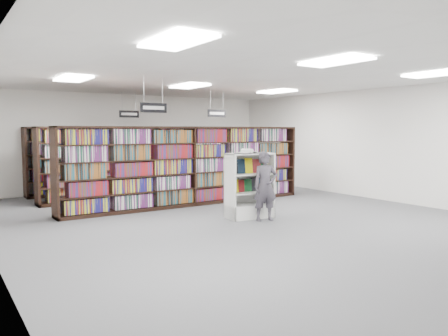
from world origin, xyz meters
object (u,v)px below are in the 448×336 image
bookshelf_row_near (190,166)px  shopper (265,186)px  open_book (248,152)px  endcap_display (249,196)px

bookshelf_row_near → shopper: size_ratio=4.56×
open_book → endcap_display: bearing=34.1°
bookshelf_row_near → endcap_display: bearing=-82.6°
endcap_display → shopper: shopper is taller
bookshelf_row_near → endcap_display: bookshelf_row_near is taller
bookshelf_row_near → endcap_display: size_ratio=4.71×
shopper → bookshelf_row_near: bearing=114.0°
endcap_display → open_book: 1.03m
open_book → shopper: (0.21, -0.38, -0.75)m
bookshelf_row_near → shopper: bookshelf_row_near is taller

